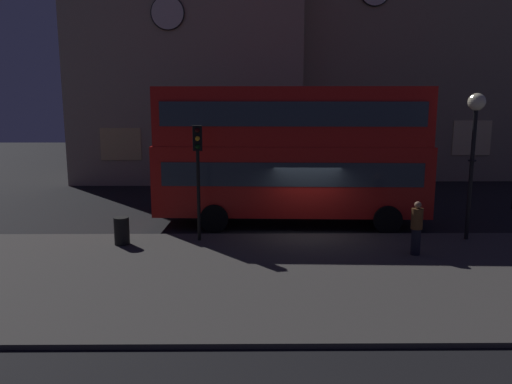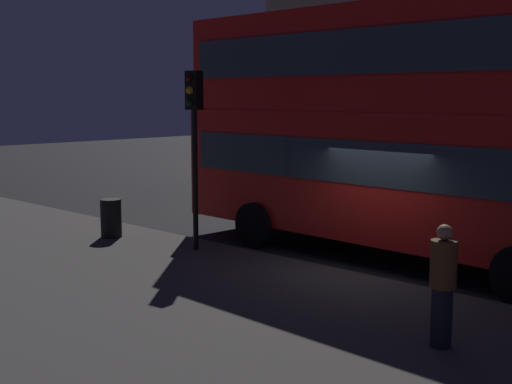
{
  "view_description": "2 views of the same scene",
  "coord_description": "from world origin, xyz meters",
  "px_view_note": "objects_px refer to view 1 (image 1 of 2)",
  "views": [
    {
      "loc": [
        -2.07,
        -18.45,
        5.03
      ],
      "look_at": [
        -1.91,
        -0.25,
        1.64
      ],
      "focal_mm": 35.52,
      "sensor_mm": 36.0,
      "label": 1
    },
    {
      "loc": [
        7.59,
        -11.43,
        3.57
      ],
      "look_at": [
        -3.23,
        -0.01,
        1.38
      ],
      "focal_mm": 48.35,
      "sensor_mm": 36.0,
      "label": 2
    }
  ],
  "objects_px": {
    "double_decker_bus": "(291,149)",
    "litter_bin": "(122,231)",
    "pedestrian": "(417,228)",
    "traffic_light_near_kerb": "(198,159)",
    "street_lamp": "(475,125)"
  },
  "relations": [
    {
      "from": "litter_bin",
      "to": "double_decker_bus",
      "type": "bearing_deg",
      "value": 28.08
    },
    {
      "from": "double_decker_bus",
      "to": "street_lamp",
      "type": "bearing_deg",
      "value": -21.27
    },
    {
      "from": "double_decker_bus",
      "to": "traffic_light_near_kerb",
      "type": "xyz_separation_m",
      "value": [
        -3.39,
        -2.71,
        -0.05
      ]
    },
    {
      "from": "street_lamp",
      "to": "pedestrian",
      "type": "distance_m",
      "value": 4.31
    },
    {
      "from": "street_lamp",
      "to": "litter_bin",
      "type": "bearing_deg",
      "value": -177.34
    },
    {
      "from": "pedestrian",
      "to": "litter_bin",
      "type": "relative_size",
      "value": 1.83
    },
    {
      "from": "pedestrian",
      "to": "litter_bin",
      "type": "bearing_deg",
      "value": -87.91
    },
    {
      "from": "double_decker_bus",
      "to": "litter_bin",
      "type": "bearing_deg",
      "value": -149.7
    },
    {
      "from": "street_lamp",
      "to": "pedestrian",
      "type": "bearing_deg",
      "value": -143.06
    },
    {
      "from": "traffic_light_near_kerb",
      "to": "street_lamp",
      "type": "bearing_deg",
      "value": -7.35
    },
    {
      "from": "traffic_light_near_kerb",
      "to": "street_lamp",
      "type": "relative_size",
      "value": 0.79
    },
    {
      "from": "double_decker_bus",
      "to": "litter_bin",
      "type": "relative_size",
      "value": 11.48
    },
    {
      "from": "traffic_light_near_kerb",
      "to": "litter_bin",
      "type": "relative_size",
      "value": 4.24
    },
    {
      "from": "street_lamp",
      "to": "pedestrian",
      "type": "relative_size",
      "value": 2.94
    },
    {
      "from": "double_decker_bus",
      "to": "traffic_light_near_kerb",
      "type": "height_order",
      "value": "double_decker_bus"
    }
  ]
}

